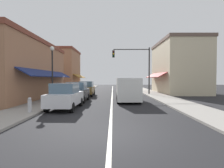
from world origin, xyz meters
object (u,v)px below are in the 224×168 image
(parked_car_third_left, at_px, (86,89))
(traffic_signal_mast_arm, at_px, (137,63))
(fire_hydrant, at_px, (30,105))
(parked_car_second_left, at_px, (77,92))
(van_in_lane, at_px, (127,89))
(parked_car_nearest_left, at_px, (65,96))
(street_lamp_left_near, at_px, (52,65))

(parked_car_third_left, distance_m, traffic_signal_mast_arm, 7.28)
(parked_car_third_left, xyz_separation_m, fire_hydrant, (-1.65, -11.58, -0.33))
(parked_car_second_left, relative_size, parked_car_third_left, 1.00)
(van_in_lane, relative_size, fire_hydrant, 5.96)
(parked_car_nearest_left, relative_size, fire_hydrant, 4.75)
(parked_car_second_left, bearing_deg, fire_hydrant, -105.14)
(parked_car_second_left, height_order, van_in_lane, van_in_lane)
(parked_car_second_left, distance_m, traffic_signal_mast_arm, 10.13)
(parked_car_third_left, xyz_separation_m, street_lamp_left_near, (-1.95, -6.61, 2.37))
(parked_car_nearest_left, relative_size, traffic_signal_mast_arm, 0.68)
(parked_car_third_left, bearing_deg, fire_hydrant, -98.66)
(parked_car_nearest_left, distance_m, fire_hydrant, 2.50)
(parked_car_nearest_left, height_order, van_in_lane, van_in_lane)
(street_lamp_left_near, height_order, fire_hydrant, street_lamp_left_near)
(van_in_lane, bearing_deg, traffic_signal_mast_arm, 76.15)
(parked_car_nearest_left, height_order, street_lamp_left_near, street_lamp_left_near)
(van_in_lane, bearing_deg, parked_car_nearest_left, -137.07)
(street_lamp_left_near, bearing_deg, parked_car_third_left, 73.56)
(traffic_signal_mast_arm, height_order, fire_hydrant, traffic_signal_mast_arm)
(van_in_lane, xyz_separation_m, fire_hydrant, (-6.20, -6.12, -0.60))
(traffic_signal_mast_arm, height_order, street_lamp_left_near, traffic_signal_mast_arm)
(street_lamp_left_near, bearing_deg, traffic_signal_mast_arm, 44.62)
(fire_hydrant, bearing_deg, street_lamp_left_near, 93.45)
(street_lamp_left_near, distance_m, fire_hydrant, 5.67)
(parked_car_nearest_left, bearing_deg, fire_hydrant, -129.14)
(street_lamp_left_near, relative_size, fire_hydrant, 5.54)
(parked_car_nearest_left, xyz_separation_m, street_lamp_left_near, (-1.90, 3.09, 2.37))
(parked_car_second_left, relative_size, street_lamp_left_near, 0.85)
(parked_car_third_left, bearing_deg, parked_car_nearest_left, -90.83)
(parked_car_third_left, xyz_separation_m, van_in_lane, (4.55, -5.46, 0.27))
(parked_car_third_left, distance_m, fire_hydrant, 11.70)
(parked_car_nearest_left, bearing_deg, parked_car_second_left, 90.91)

